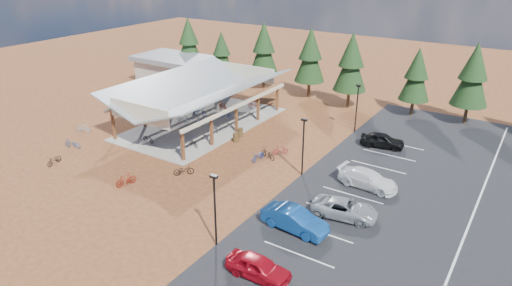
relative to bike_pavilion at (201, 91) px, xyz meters
The scene contains 38 objects.
ground 12.79m from the bike_pavilion, 34.99° to the right, with size 140.00×140.00×0.00m, color #593117.
asphalt_lot 29.03m from the bike_pavilion, ahead, with size 27.00×44.00×0.04m, color black.
concrete_pad 3.77m from the bike_pavilion, 90.00° to the left, with size 10.60×18.60×0.10m, color gray.
bike_pavilion is the anchor object (origin of this frame).
outbuilding 17.89m from the bike_pavilion, 141.84° to the left, with size 11.00×7.00×3.90m.
lamp_post_0 22.69m from the bike_pavilion, 48.58° to the right, with size 0.50×0.25×5.14m.
lamp_post_1 15.83m from the bike_pavilion, 18.43° to the right, with size 0.50×0.25×5.14m.
lamp_post_2 16.57m from the bike_pavilion, 25.02° to the left, with size 0.50×0.25×5.14m.
trash_bin_0 7.23m from the bike_pavilion, 19.50° to the right, with size 0.60×0.60×0.90m, color #463319.
trash_bin_1 6.57m from the bike_pavilion, ahead, with size 0.60×0.60×0.90m, color #463319.
pine_0 20.86m from the bike_pavilion, 134.16° to the left, with size 3.80×3.80×8.86m.
pine_1 16.39m from the bike_pavilion, 119.21° to the left, with size 3.21×3.21×7.48m.
pine_2 15.78m from the bike_pavilion, 96.70° to the left, with size 3.91×3.91×9.10m.
pine_3 16.29m from the bike_pavilion, 70.97° to the left, with size 3.87×3.87×9.02m.
pine_4 18.14m from the bike_pavilion, 51.46° to the left, with size 3.93×3.93×9.16m.
pine_5 24.19m from the bike_pavilion, 39.81° to the left, with size 3.42×3.42×7.96m.
pine_6 29.12m from the bike_pavilion, 33.37° to the left, with size 3.88×3.88×9.04m.
bike_0 7.99m from the bike_pavilion, 98.59° to the right, with size 0.57×1.63×0.86m, color black.
bike_1 3.95m from the bike_pavilion, 157.54° to the right, with size 0.45×1.60×0.96m, color gray.
bike_2 4.18m from the bike_pavilion, 136.22° to the left, with size 0.66×1.91×1.00m, color navy.
bike_3 5.75m from the bike_pavilion, 99.05° to the left, with size 0.49×1.74×1.04m, color maroon.
bike_4 7.31m from the bike_pavilion, 58.68° to the right, with size 0.53×1.51×0.79m, color black.
bike_5 4.46m from the bike_pavilion, 29.06° to the right, with size 0.42×1.49×0.90m, color gray.
bike_6 4.42m from the bike_pavilion, 66.10° to the left, with size 0.54×1.54×0.81m, color #294F9B.
bike_7 8.55m from the bike_pavilion, 77.66° to the left, with size 0.43×1.51×0.91m, color #A02819.
bike_8 16.34m from the bike_pavilion, 106.91° to the right, with size 0.59×1.70×0.89m, color black.
bike_9 13.03m from the bike_pavilion, 135.66° to the right, with size 0.45×1.58×0.95m, color #96989D.
bike_10 14.07m from the bike_pavilion, 117.99° to the right, with size 0.62×1.78×0.93m, color navy.
bike_11 15.37m from the bike_pavilion, 75.37° to the right, with size 0.51×1.80×1.08m, color maroon.
bike_12 12.83m from the bike_pavilion, 58.29° to the right, with size 0.62×1.77×0.93m, color black.
bike_14 11.80m from the bike_pavilion, 24.20° to the right, with size 0.61×1.74×0.92m, color navy.
bike_15 12.01m from the bike_pavilion, 11.69° to the right, with size 0.44×1.55×0.93m, color maroon.
bike_16 11.90m from the bike_pavilion, 19.15° to the right, with size 0.65×1.87×0.98m, color black.
car_0 26.51m from the bike_pavilion, 43.69° to the right, with size 1.62×4.03×1.37m, color #9F0A17.
car_1 22.60m from the bike_pavilion, 34.50° to the right, with size 1.66×4.75×1.57m, color navy.
car_2 22.87m from the bike_pavilion, 24.15° to the right, with size 2.19×4.76×1.32m, color gray.
car_3 21.12m from the bike_pavilion, 11.22° to the right, with size 1.99×4.90×1.42m, color white.
car_4 19.56m from the bike_pavilion, 13.65° to the left, with size 1.67×4.16×1.42m, color black.
Camera 1 is at (20.75, -29.46, 17.92)m, focal length 32.00 mm.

